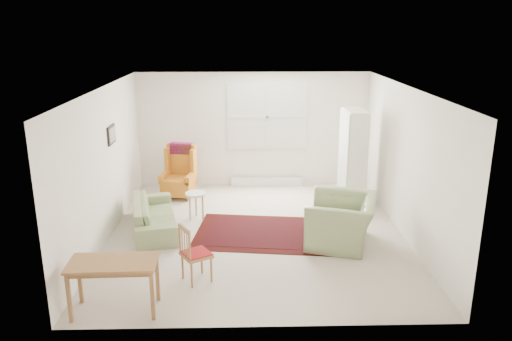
{
  "coord_description": "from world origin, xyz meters",
  "views": [
    {
      "loc": [
        -0.21,
        -7.94,
        3.49
      ],
      "look_at": [
        0.0,
        0.3,
        1.05
      ],
      "focal_mm": 35.0,
      "sensor_mm": 36.0,
      "label": 1
    }
  ],
  "objects_px": {
    "sofa": "(154,210)",
    "wingback_chair": "(178,172)",
    "stool": "(196,206)",
    "desk": "(115,286)",
    "armchair": "(342,216)",
    "desk_chair": "(196,253)",
    "coffee_table": "(336,227)",
    "cabinet": "(353,158)"
  },
  "relations": [
    {
      "from": "armchair",
      "to": "coffee_table",
      "type": "bearing_deg",
      "value": -147.57
    },
    {
      "from": "armchair",
      "to": "coffee_table",
      "type": "relative_size",
      "value": 2.21
    },
    {
      "from": "coffee_table",
      "to": "cabinet",
      "type": "relative_size",
      "value": 0.29
    },
    {
      "from": "armchair",
      "to": "wingback_chair",
      "type": "relative_size",
      "value": 1.1
    },
    {
      "from": "sofa",
      "to": "stool",
      "type": "bearing_deg",
      "value": -68.04
    },
    {
      "from": "armchair",
      "to": "desk",
      "type": "distance_m",
      "value": 3.75
    },
    {
      "from": "cabinet",
      "to": "desk_chair",
      "type": "distance_m",
      "value": 4.22
    },
    {
      "from": "sofa",
      "to": "cabinet",
      "type": "distance_m",
      "value": 3.97
    },
    {
      "from": "desk",
      "to": "desk_chair",
      "type": "bearing_deg",
      "value": 38.24
    },
    {
      "from": "wingback_chair",
      "to": "desk",
      "type": "bearing_deg",
      "value": -82.46
    },
    {
      "from": "armchair",
      "to": "desk_chair",
      "type": "relative_size",
      "value": 1.42
    },
    {
      "from": "armchair",
      "to": "wingback_chair",
      "type": "bearing_deg",
      "value": -111.85
    },
    {
      "from": "sofa",
      "to": "cabinet",
      "type": "height_order",
      "value": "cabinet"
    },
    {
      "from": "sofa",
      "to": "wingback_chair",
      "type": "bearing_deg",
      "value": -20.15
    },
    {
      "from": "armchair",
      "to": "stool",
      "type": "bearing_deg",
      "value": -98.09
    },
    {
      "from": "armchair",
      "to": "stool",
      "type": "distance_m",
      "value": 2.73
    },
    {
      "from": "armchair",
      "to": "stool",
      "type": "xyz_separation_m",
      "value": [
        -2.47,
        1.13,
        -0.21
      ]
    },
    {
      "from": "desk_chair",
      "to": "wingback_chair",
      "type": "bearing_deg",
      "value": -19.88
    },
    {
      "from": "stool",
      "to": "desk",
      "type": "height_order",
      "value": "desk"
    },
    {
      "from": "desk",
      "to": "cabinet",
      "type": "bearing_deg",
      "value": 45.52
    },
    {
      "from": "wingback_chair",
      "to": "cabinet",
      "type": "distance_m",
      "value": 3.56
    },
    {
      "from": "sofa",
      "to": "desk",
      "type": "bearing_deg",
      "value": 166.07
    },
    {
      "from": "armchair",
      "to": "desk",
      "type": "height_order",
      "value": "armchair"
    },
    {
      "from": "sofa",
      "to": "desk_chair",
      "type": "xyz_separation_m",
      "value": [
        0.9,
        -1.85,
        0.06
      ]
    },
    {
      "from": "stool",
      "to": "desk_chair",
      "type": "relative_size",
      "value": 0.6
    },
    {
      "from": "sofa",
      "to": "cabinet",
      "type": "bearing_deg",
      "value": -84.48
    },
    {
      "from": "wingback_chair",
      "to": "stool",
      "type": "xyz_separation_m",
      "value": [
        0.47,
        -1.2,
        -0.29
      ]
    },
    {
      "from": "armchair",
      "to": "coffee_table",
      "type": "distance_m",
      "value": 0.29
    },
    {
      "from": "coffee_table",
      "to": "desk",
      "type": "distance_m",
      "value": 3.8
    },
    {
      "from": "sofa",
      "to": "stool",
      "type": "xyz_separation_m",
      "value": [
        0.68,
        0.48,
        -0.11
      ]
    },
    {
      "from": "stool",
      "to": "desk",
      "type": "relative_size",
      "value": 0.47
    },
    {
      "from": "wingback_chair",
      "to": "coffee_table",
      "type": "distance_m",
      "value": 3.64
    },
    {
      "from": "stool",
      "to": "sofa",
      "type": "bearing_deg",
      "value": -145.17
    },
    {
      "from": "stool",
      "to": "desk",
      "type": "xyz_separation_m",
      "value": [
        -0.73,
        -3.08,
        0.09
      ]
    },
    {
      "from": "sofa",
      "to": "wingback_chair",
      "type": "height_order",
      "value": "wingback_chair"
    },
    {
      "from": "sofa",
      "to": "armchair",
      "type": "relative_size",
      "value": 1.5
    },
    {
      "from": "wingback_chair",
      "to": "desk",
      "type": "distance_m",
      "value": 4.29
    },
    {
      "from": "sofa",
      "to": "desk_chair",
      "type": "relative_size",
      "value": 2.13
    },
    {
      "from": "sofa",
      "to": "desk_chair",
      "type": "height_order",
      "value": "desk_chair"
    },
    {
      "from": "coffee_table",
      "to": "cabinet",
      "type": "xyz_separation_m",
      "value": [
        0.61,
        1.74,
        0.73
      ]
    },
    {
      "from": "stool",
      "to": "desk",
      "type": "bearing_deg",
      "value": -103.38
    },
    {
      "from": "sofa",
      "to": "desk",
      "type": "xyz_separation_m",
      "value": [
        -0.05,
        -2.6,
        -0.02
      ]
    }
  ]
}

